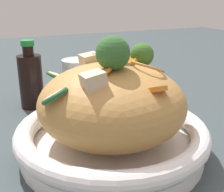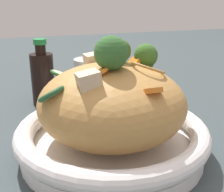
{
  "view_description": "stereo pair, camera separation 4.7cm",
  "coord_description": "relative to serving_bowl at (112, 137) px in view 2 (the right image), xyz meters",
  "views": [
    {
      "loc": [
        0.18,
        0.4,
        0.26
      ],
      "look_at": [
        0.0,
        0.0,
        0.1
      ],
      "focal_mm": 47.06,
      "sensor_mm": 36.0,
      "label": 1
    },
    {
      "loc": [
        0.14,
        0.42,
        0.26
      ],
      "look_at": [
        0.0,
        0.0,
        0.1
      ],
      "focal_mm": 47.06,
      "sensor_mm": 36.0,
      "label": 2
    }
  ],
  "objects": [
    {
      "name": "serving_bowl",
      "position": [
        0.0,
        0.0,
        0.0
      ],
      "size": [
        0.32,
        0.32,
        0.06
      ],
      "color": "white",
      "rests_on": "ground_plane"
    },
    {
      "name": "noodle_heap",
      "position": [
        -0.0,
        0.0,
        0.06
      ],
      "size": [
        0.24,
        0.24,
        0.14
      ],
      "color": "#BB8746",
      "rests_on": "serving_bowl"
    },
    {
      "name": "drinking_glass",
      "position": [
        -0.03,
        -0.28,
        0.02
      ],
      "size": [
        0.08,
        0.08,
        0.1
      ],
      "color": "silver",
      "rests_on": "ground_plane"
    },
    {
      "name": "zucchini_slices",
      "position": [
        0.05,
        -0.02,
        0.1
      ],
      "size": [
        0.17,
        0.15,
        0.05
      ],
      "color": "beige",
      "rests_on": "serving_bowl"
    },
    {
      "name": "soy_sauce_bottle",
      "position": [
        0.08,
        -0.27,
        0.04
      ],
      "size": [
        0.05,
        0.05,
        0.16
      ],
      "color": "black",
      "rests_on": "ground_plane"
    },
    {
      "name": "broccoli_florets",
      "position": [
        -0.03,
        -0.01,
        0.13
      ],
      "size": [
        0.15,
        0.15,
        0.09
      ],
      "color": "#93B76D",
      "rests_on": "serving_bowl"
    },
    {
      "name": "carrot_coins",
      "position": [
        -0.02,
        0.02,
        0.12
      ],
      "size": [
        0.11,
        0.14,
        0.04
      ],
      "color": "orange",
      "rests_on": "serving_bowl"
    },
    {
      "name": "ground_plane",
      "position": [
        0.0,
        0.0,
        -0.03
      ],
      "size": [
        3.0,
        3.0,
        0.0
      ],
      "primitive_type": "plane",
      "color": "#394346"
    },
    {
      "name": "chicken_chunks",
      "position": [
        0.02,
        -0.03,
        0.12
      ],
      "size": [
        0.1,
        0.15,
        0.03
      ],
      "color": "beige",
      "rests_on": "serving_bowl"
    }
  ]
}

